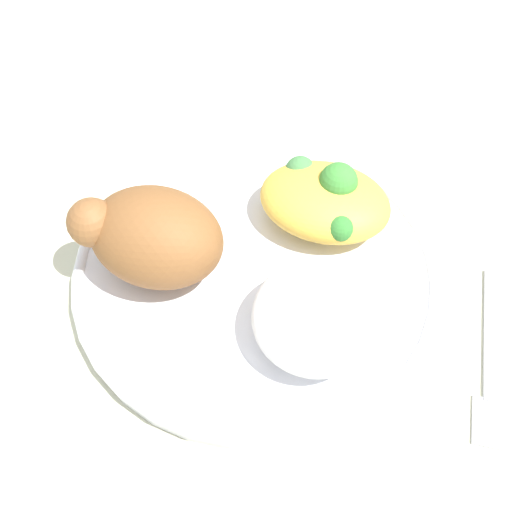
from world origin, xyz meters
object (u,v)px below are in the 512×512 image
at_px(rice_pile, 316,316).
at_px(mac_cheese_with_broccoli, 325,199).
at_px(roasted_chicken, 151,236).
at_px(plate, 256,270).
at_px(fork, 490,362).

xyz_separation_m(rice_pile, mac_cheese_with_broccoli, (0.02, -0.10, -0.00)).
height_order(roasted_chicken, mac_cheese_with_broccoli, roasted_chicken).
bearing_deg(mac_cheese_with_broccoli, plate, 59.59).
bearing_deg(mac_cheese_with_broccoli, rice_pile, 101.11).
relative_size(roasted_chicken, rice_pile, 1.18).
distance_m(plate, fork, 0.18).
height_order(rice_pile, fork, rice_pile).
distance_m(rice_pile, mac_cheese_with_broccoli, 0.11).
distance_m(plate, rice_pile, 0.08).
relative_size(mac_cheese_with_broccoli, fork, 0.72).
bearing_deg(rice_pile, fork, -169.57).
height_order(roasted_chicken, rice_pile, roasted_chicken).
bearing_deg(fork, mac_cheese_with_broccoli, -29.69).
xyz_separation_m(plate, rice_pile, (-0.06, 0.04, 0.03)).
xyz_separation_m(rice_pile, fork, (-0.12, -0.02, -0.03)).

